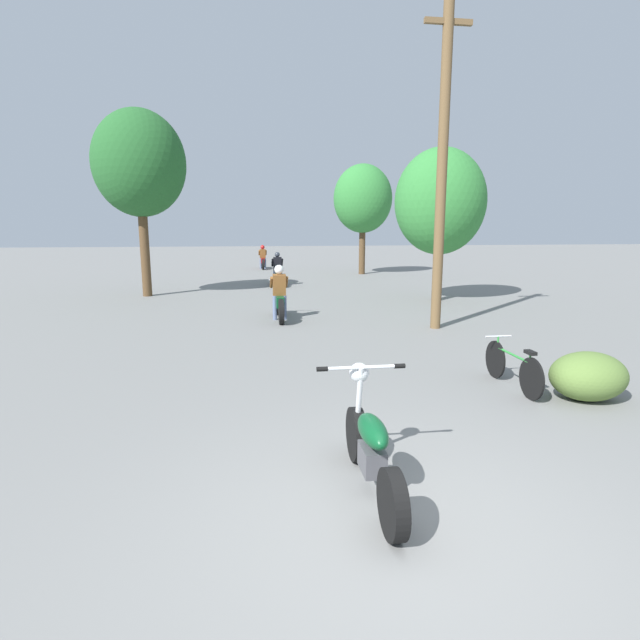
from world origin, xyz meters
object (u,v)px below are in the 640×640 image
motorcycle_foreground (371,447)px  motorcycle_rider_lead (279,299)px  roadside_tree_right_far (363,199)px  motorcycle_rider_far (263,260)px  bicycle_parked (513,367)px  roadside_tree_right_near (440,202)px  motorcycle_rider_mid (278,273)px  roadside_tree_left (139,164)px  utility_pole (442,166)px

motorcycle_foreground → motorcycle_rider_lead: size_ratio=0.94×
roadside_tree_right_far → motorcycle_rider_far: 7.21m
motorcycle_foreground → bicycle_parked: 3.92m
motorcycle_rider_lead → roadside_tree_right_near: bearing=26.9°
motorcycle_rider_far → motorcycle_rider_lead: bearing=-90.1°
roadside_tree_right_far → motorcycle_rider_mid: 7.37m
motorcycle_rider_mid → bicycle_parked: bearing=-78.7°
roadside_tree_right_far → bicycle_parked: 19.05m
roadside_tree_left → bicycle_parked: (7.59, -11.50, -4.20)m
motorcycle_rider_mid → roadside_tree_left: bearing=-152.7°
roadside_tree_right_near → motorcycle_rider_mid: 7.56m
utility_pole → roadside_tree_right_near: size_ratio=1.51×
utility_pole → motorcycle_rider_far: 18.71m
roadside_tree_right_far → motorcycle_rider_far: (-5.03, 3.99, -3.29)m
roadside_tree_right_near → motorcycle_rider_lead: size_ratio=2.41×
roadside_tree_right_far → motorcycle_foreground: (-4.75, -21.29, -3.38)m
motorcycle_rider_lead → motorcycle_rider_far: size_ratio=1.03×
motorcycle_rider_far → roadside_tree_right_far: bearing=-38.4°
motorcycle_foreground → roadside_tree_left: bearing=108.4°
roadside_tree_right_far → motorcycle_foreground: bearing=-102.6°
utility_pole → roadside_tree_right_far: (1.34, 14.05, -0.02)m
roadside_tree_left → motorcycle_rider_far: size_ratio=3.18×
motorcycle_foreground → motorcycle_rider_mid: bearing=89.7°
utility_pole → motorcycle_rider_mid: utility_pole is taller
motorcycle_foreground → motorcycle_rider_mid: (0.09, 16.63, 0.09)m
motorcycle_rider_lead → utility_pole: bearing=-24.7°
roadside_tree_right_near → motorcycle_rider_far: size_ratio=2.48×
roadside_tree_left → motorcycle_rider_mid: roadside_tree_left is taller
roadside_tree_left → motorcycle_rider_lead: roadside_tree_left is taller
motorcycle_foreground → utility_pole: bearing=64.8°
utility_pole → motorcycle_rider_lead: bearing=155.3°
roadside_tree_right_near → roadside_tree_left: size_ratio=0.78×
utility_pole → motorcycle_foreground: (-3.40, -7.24, -3.40)m
roadside_tree_right_far → roadside_tree_right_near: bearing=-87.7°
utility_pole → motorcycle_rider_mid: bearing=109.5°
roadside_tree_right_far → bicycle_parked: (-1.86, -18.63, -3.48)m
bicycle_parked → roadside_tree_left: bearing=123.4°
motorcycle_foreground → roadside_tree_right_far: bearing=77.4°
motorcycle_rider_far → bicycle_parked: size_ratio=1.18×
roadside_tree_left → motorcycle_rider_lead: bearing=-49.8°
roadside_tree_right_far → motorcycle_rider_lead: size_ratio=2.70×
roadside_tree_left → motorcycle_rider_lead: (4.40, -5.21, -3.99)m
roadside_tree_right_near → roadside_tree_right_far: bearing=92.3°
roadside_tree_left → motorcycle_rider_mid: 6.72m
utility_pole → roadside_tree_right_near: bearing=68.8°
roadside_tree_right_far → motorcycle_rider_mid: size_ratio=2.64×
roadside_tree_right_near → motorcycle_rider_far: bearing=111.7°
motorcycle_foreground → motorcycle_rider_mid: size_ratio=0.92×
roadside_tree_right_near → motorcycle_rider_far: (-5.42, 13.58, -2.70)m
motorcycle_foreground → bicycle_parked: motorcycle_foreground is taller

